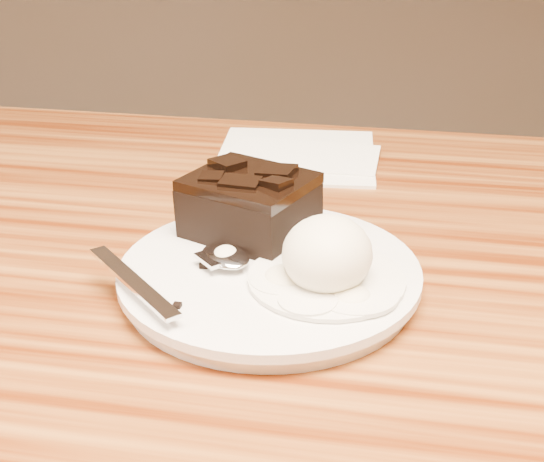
% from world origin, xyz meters
% --- Properties ---
extents(plate, '(0.21, 0.21, 0.02)m').
position_xyz_m(plate, '(0.02, 0.03, 0.76)').
color(plate, white).
rests_on(plate, dining_table).
extents(brownie, '(0.11, 0.10, 0.04)m').
position_xyz_m(brownie, '(-0.00, 0.08, 0.79)').
color(brownie, black).
rests_on(brownie, plate).
extents(ice_cream_scoop, '(0.06, 0.06, 0.05)m').
position_xyz_m(ice_cream_scoop, '(0.06, 0.01, 0.79)').
color(ice_cream_scoop, white).
rests_on(ice_cream_scoop, plate).
extents(melt_puddle, '(0.11, 0.11, 0.00)m').
position_xyz_m(melt_puddle, '(0.06, 0.01, 0.77)').
color(melt_puddle, white).
rests_on(melt_puddle, plate).
extents(spoon, '(0.14, 0.14, 0.01)m').
position_xyz_m(spoon, '(-0.01, 0.03, 0.77)').
color(spoon, silver).
rests_on(spoon, plate).
extents(napkin, '(0.17, 0.17, 0.01)m').
position_xyz_m(napkin, '(0.00, 0.29, 0.75)').
color(napkin, white).
rests_on(napkin, dining_table).
extents(crumb_a, '(0.01, 0.01, 0.00)m').
position_xyz_m(crumb_a, '(-0.02, 0.02, 0.77)').
color(crumb_a, black).
rests_on(crumb_a, plate).
extents(crumb_b, '(0.01, 0.01, 0.00)m').
position_xyz_m(crumb_b, '(-0.02, -0.03, 0.77)').
color(crumb_b, black).
rests_on(crumb_b, plate).
extents(crumb_c, '(0.01, 0.01, 0.00)m').
position_xyz_m(crumb_c, '(0.00, 0.05, 0.77)').
color(crumb_c, black).
rests_on(crumb_c, plate).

